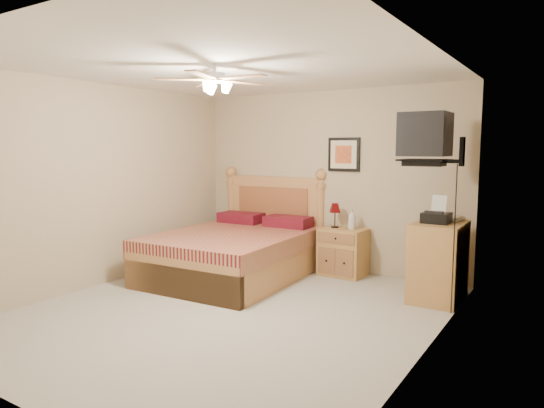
{
  "coord_description": "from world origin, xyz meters",
  "views": [
    {
      "loc": [
        3.02,
        -3.91,
        1.7
      ],
      "look_at": [
        -0.05,
        0.9,
        1.05
      ],
      "focal_mm": 32.0,
      "sensor_mm": 36.0,
      "label": 1
    }
  ],
  "objects": [
    {
      "name": "wall_back",
      "position": [
        0.0,
        2.25,
        1.25
      ],
      "size": [
        4.0,
        0.04,
        2.5
      ],
      "primitive_type": "cube",
      "color": "tan",
      "rests_on": "ground"
    },
    {
      "name": "wall_tv",
      "position": [
        1.75,
        1.34,
        1.81
      ],
      "size": [
        0.56,
        0.46,
        0.58
      ],
      "primitive_type": null,
      "color": "black",
      "rests_on": "wall_right"
    },
    {
      "name": "ceiling_fan",
      "position": [
        0.0,
        -0.2,
        2.36
      ],
      "size": [
        1.14,
        1.14,
        0.28
      ],
      "primitive_type": null,
      "color": "white",
      "rests_on": "ceiling"
    },
    {
      "name": "dresser",
      "position": [
        1.73,
        1.59,
        0.44
      ],
      "size": [
        0.52,
        0.75,
        0.88
      ],
      "primitive_type": "cube",
      "rotation": [
        0.0,
        0.0,
        0.0
      ],
      "color": "#A97B4A",
      "rests_on": "ground"
    },
    {
      "name": "nightstand",
      "position": [
        0.38,
        2.0,
        0.32
      ],
      "size": [
        0.6,
        0.45,
        0.63
      ],
      "primitive_type": "cube",
      "rotation": [
        0.0,
        0.0,
        -0.02
      ],
      "color": "#9D683B",
      "rests_on": "ground"
    },
    {
      "name": "lotion_bottle",
      "position": [
        0.49,
        2.03,
        0.77
      ],
      "size": [
        0.12,
        0.12,
        0.27
      ],
      "primitive_type": "imported",
      "rotation": [
        0.0,
        0.0,
        0.2
      ],
      "color": "silver",
      "rests_on": "nightstand"
    },
    {
      "name": "ceiling",
      "position": [
        0.0,
        0.0,
        2.5
      ],
      "size": [
        4.0,
        4.5,
        0.04
      ],
      "primitive_type": "cube",
      "color": "white",
      "rests_on": "ground"
    },
    {
      "name": "floor",
      "position": [
        0.0,
        0.0,
        0.0
      ],
      "size": [
        4.5,
        4.5,
        0.0
      ],
      "primitive_type": "plane",
      "color": "#9E9A8F",
      "rests_on": "ground"
    },
    {
      "name": "framed_picture",
      "position": [
        0.27,
        2.23,
        1.62
      ],
      "size": [
        0.46,
        0.04,
        0.46
      ],
      "primitive_type": "cube",
      "color": "black",
      "rests_on": "wall_back"
    },
    {
      "name": "wall_right",
      "position": [
        2.0,
        0.0,
        1.25
      ],
      "size": [
        0.04,
        4.5,
        2.5
      ],
      "primitive_type": "cube",
      "color": "tan",
      "rests_on": "ground"
    },
    {
      "name": "magazine_lower",
      "position": [
        1.7,
        1.84,
        0.9
      ],
      "size": [
        0.28,
        0.34,
        0.03
      ],
      "primitive_type": "imported",
      "rotation": [
        0.0,
        0.0,
        -0.22
      ],
      "color": "beige",
      "rests_on": "dresser"
    },
    {
      "name": "table_lamp",
      "position": [
        0.24,
        2.03,
        0.8
      ],
      "size": [
        0.21,
        0.21,
        0.33
      ],
      "primitive_type": null,
      "rotation": [
        0.0,
        0.0,
        -0.16
      ],
      "color": "#4E0507",
      "rests_on": "nightstand"
    },
    {
      "name": "wall_front",
      "position": [
        0.0,
        -2.25,
        1.25
      ],
      "size": [
        4.0,
        0.04,
        2.5
      ],
      "primitive_type": "cube",
      "color": "tan",
      "rests_on": "ground"
    },
    {
      "name": "magazine_upper",
      "position": [
        1.73,
        1.83,
        0.92
      ],
      "size": [
        0.22,
        0.27,
        0.02
      ],
      "primitive_type": "imported",
      "rotation": [
        0.0,
        0.0,
        -0.18
      ],
      "color": "tan",
      "rests_on": "magazine_lower"
    },
    {
      "name": "wall_left",
      "position": [
        -2.0,
        0.0,
        1.25
      ],
      "size": [
        0.04,
        4.5,
        2.5
      ],
      "primitive_type": "cube",
      "color": "tan",
      "rests_on": "ground"
    },
    {
      "name": "fax_machine",
      "position": [
        1.7,
        1.53,
        1.03
      ],
      "size": [
        0.29,
        0.31,
        0.3
      ],
      "primitive_type": null,
      "rotation": [
        0.0,
        0.0,
        -0.03
      ],
      "color": "black",
      "rests_on": "dresser"
    },
    {
      "name": "bed",
      "position": [
        -0.8,
        1.12,
        0.71
      ],
      "size": [
        1.78,
        2.28,
        1.43
      ],
      "primitive_type": null,
      "rotation": [
        0.0,
        0.0,
        0.05
      ],
      "color": "tan",
      "rests_on": "ground"
    }
  ]
}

